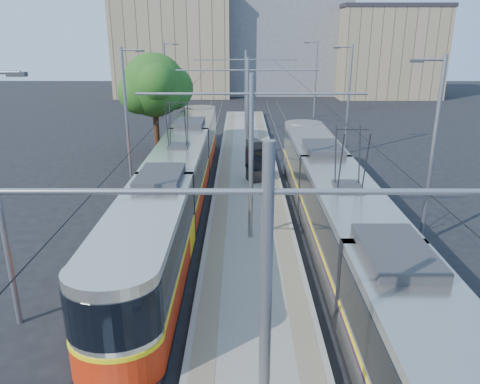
{
  "coord_description": "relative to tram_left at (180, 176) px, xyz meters",
  "views": [
    {
      "loc": [
        -0.42,
        -10.78,
        8.82
      ],
      "look_at": [
        -0.46,
        10.26,
        1.6
      ],
      "focal_mm": 35.0,
      "sensor_mm": 36.0,
      "label": 1
    }
  ],
  "objects": [
    {
      "name": "ground",
      "position": [
        3.6,
        -12.42,
        -1.71
      ],
      "size": [
        160.0,
        160.0,
        0.0
      ],
      "primitive_type": "plane",
      "color": "black",
      "rests_on": "ground"
    },
    {
      "name": "tree",
      "position": [
        -2.91,
        11.89,
        3.33
      ],
      "size": [
        5.13,
        4.74,
        7.45
      ],
      "color": "#382314",
      "rests_on": "ground"
    },
    {
      "name": "tactile_strip_left",
      "position": [
        2.15,
        4.58,
        -1.4
      ],
      "size": [
        0.7,
        50.0,
        0.01
      ],
      "primitive_type": "cube",
      "color": "gray",
      "rests_on": "platform"
    },
    {
      "name": "street_lamps",
      "position": [
        3.6,
        8.58,
        2.47
      ],
      "size": [
        15.18,
        38.22,
        8.0
      ],
      "color": "gray",
      "rests_on": "ground"
    },
    {
      "name": "rails",
      "position": [
        3.6,
        4.58,
        -1.69
      ],
      "size": [
        8.71,
        70.0,
        0.03
      ],
      "color": "gray",
      "rests_on": "ground"
    },
    {
      "name": "building_left",
      "position": [
        -6.4,
        47.58,
        5.58
      ],
      "size": [
        16.32,
        12.24,
        14.56
      ],
      "color": "gray",
      "rests_on": "ground"
    },
    {
      "name": "building_centre",
      "position": [
        9.6,
        51.58,
        7.17
      ],
      "size": [
        18.36,
        14.28,
        17.74
      ],
      "color": "gray",
      "rests_on": "ground"
    },
    {
      "name": "catenary",
      "position": [
        3.6,
        1.73,
        2.81
      ],
      "size": [
        9.2,
        70.0,
        7.0
      ],
      "color": "gray",
      "rests_on": "platform"
    },
    {
      "name": "tram_left",
      "position": [
        0.0,
        0.0,
        0.0
      ],
      "size": [
        2.43,
        28.17,
        5.5
      ],
      "color": "black",
      "rests_on": "ground"
    },
    {
      "name": "building_right",
      "position": [
        23.6,
        45.58,
        4.48
      ],
      "size": [
        14.28,
        10.2,
        12.35
      ],
      "color": "gray",
      "rests_on": "ground"
    },
    {
      "name": "shelter",
      "position": [
        3.97,
        3.75,
        -0.1
      ],
      "size": [
        1.06,
        1.3,
        2.5
      ],
      "rotation": [
        0.0,
        0.0,
        0.37
      ],
      "color": "black",
      "rests_on": "platform"
    },
    {
      "name": "tram_right",
      "position": [
        7.2,
        -6.58,
        0.15
      ],
      "size": [
        2.43,
        28.41,
        5.5
      ],
      "color": "black",
      "rests_on": "ground"
    },
    {
      "name": "platform",
      "position": [
        3.6,
        4.58,
        -1.56
      ],
      "size": [
        4.0,
        50.0,
        0.3
      ],
      "primitive_type": "cube",
      "color": "gray",
      "rests_on": "ground"
    },
    {
      "name": "tactile_strip_right",
      "position": [
        5.05,
        4.58,
        -1.4
      ],
      "size": [
        0.7,
        50.0,
        0.01
      ],
      "primitive_type": "cube",
      "color": "gray",
      "rests_on": "platform"
    }
  ]
}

